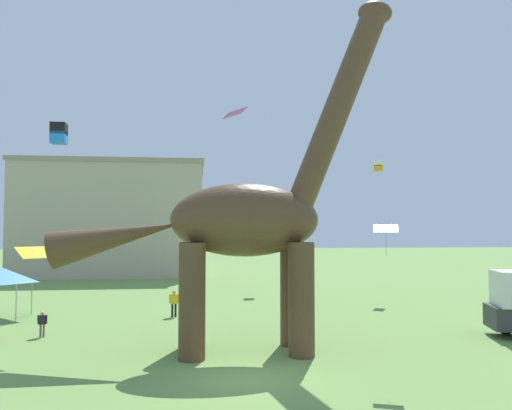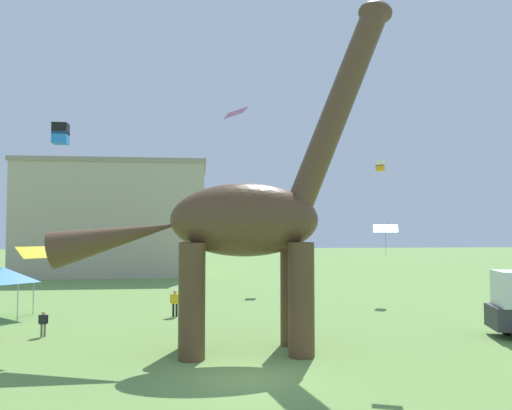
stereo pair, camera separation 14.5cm
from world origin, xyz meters
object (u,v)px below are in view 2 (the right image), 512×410
Objects in this scene: dinosaur_sculpture at (243,220)px; person_photographer at (43,321)px; kite_mid_right at (61,134)px; festival_canopy_tent at (2,275)px; kite_high_right at (236,113)px; kite_far_right at (37,252)px; person_near_flyer at (175,301)px; kite_trailing at (380,166)px; kite_mid_left at (268,201)px; kite_drifting at (386,229)px.

dinosaur_sculpture is 12.56× the size of person_photographer.
dinosaur_sculpture is 19.52m from kite_mid_right.
kite_high_right reaches higher than festival_canopy_tent.
person_photographer is at bearing 101.14° from kite_far_right.
person_photographer is 0.78× the size of person_near_flyer.
kite_high_right reaches higher than kite_trailing.
kite_mid_left is at bearing -52.44° from person_near_flyer.
kite_high_right is 14.63m from kite_mid_right.
kite_trailing is at bearing 16.84° from festival_canopy_tent.
kite_drifting is (8.38, -12.51, 4.29)m from person_near_flyer.
kite_mid_left is at bearing 53.08° from dinosaur_sculpture.
kite_far_right is at bearing -142.10° from kite_trailing.
person_near_flyer is 0.94× the size of kite_high_right.
person_photographer is at bearing -78.36° from kite_mid_right.
kite_mid_left reaches higher than festival_canopy_tent.
kite_far_right is at bearing 147.66° from dinosaur_sculpture.
festival_canopy_tent is at bearing 10.01° from person_photographer.
festival_canopy_tent is (-3.99, 5.53, 1.80)m from person_photographer.
kite_high_right reaches higher than kite_mid_left.
person_photographer is 7.05m from festival_canopy_tent.
kite_mid_right is (1.86, 4.81, 9.32)m from festival_canopy_tent.
person_photographer is at bearing -148.64° from kite_trailing.
dinosaur_sculpture reaches higher than kite_mid_left.
dinosaur_sculpture reaches higher than kite_high_right.
person_photographer is 0.86× the size of kite_mid_right.
kite_high_right is at bearing -158.78° from person_near_flyer.
kite_high_right reaches higher than kite_drifting.
kite_mid_left is 0.65× the size of kite_mid_right.
kite_mid_right reaches higher than festival_canopy_tent.
kite_high_right is at bearing -107.34° from person_photographer.
festival_canopy_tent is 2.70× the size of kite_drifting.
person_photographer is at bearing -171.56° from kite_high_right.
person_near_flyer is 10.39m from kite_far_right.
person_near_flyer is 15.81m from kite_mid_left.
kite_mid_right reaches higher than person_photographer.
kite_far_right reaches higher than person_photographer.
kite_mid_right is at bearing 68.86° from festival_canopy_tent.
dinosaur_sculpture reaches higher than kite_drifting.
kite_trailing reaches higher than festival_canopy_tent.
dinosaur_sculpture is at bearing -35.73° from festival_canopy_tent.
person_photographer is (-9.42, 4.11, -4.87)m from dinosaur_sculpture.
kite_mid_left is at bearing 155.34° from kite_trailing.
kite_drifting is at bearing -60.70° from kite_high_right.
dinosaur_sculpture reaches higher than kite_far_right.
person_near_flyer is at bearing -3.08° from festival_canopy_tent.
kite_mid_left is at bearing 34.26° from festival_canopy_tent.
festival_canopy_tent is 10.04m from kite_far_right.
person_near_flyer reaches higher than person_photographer.
person_photographer is 0.39× the size of festival_canopy_tent.
kite_trailing reaches higher than person_near_flyer.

